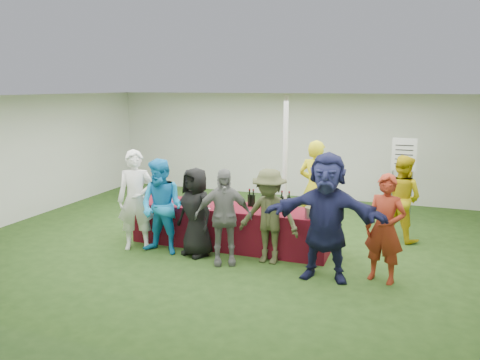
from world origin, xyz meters
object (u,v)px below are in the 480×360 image
(customer_1, at_px, (162,207))
(customer_3, at_px, (223,217))
(wine_list_sign, at_px, (404,161))
(customer_4, at_px, (269,216))
(dump_bucket, at_px, (313,212))
(customer_5, at_px, (326,217))
(staff_back, at_px, (401,198))
(customer_2, at_px, (196,212))
(staff_pourer, at_px, (315,188))
(customer_6, at_px, (385,229))
(serving_table, at_px, (230,226))
(customer_0, at_px, (136,200))

(customer_1, bearing_deg, customer_3, 0.08)
(wine_list_sign, distance_m, customer_1, 5.27)
(customer_4, bearing_deg, dump_bucket, 27.90)
(customer_5, bearing_deg, customer_4, 158.89)
(staff_back, relative_size, customer_5, 0.84)
(wine_list_sign, height_order, customer_2, wine_list_sign)
(staff_pourer, height_order, customer_5, customer_5)
(staff_pourer, height_order, customer_1, staff_pourer)
(customer_3, distance_m, customer_6, 2.51)
(customer_2, height_order, customer_6, customer_6)
(serving_table, height_order, staff_back, staff_back)
(customer_4, bearing_deg, serving_table, 153.95)
(customer_4, relative_size, customer_6, 0.96)
(customer_1, height_order, customer_5, customer_5)
(staff_back, distance_m, customer_5, 2.55)
(staff_back, distance_m, customer_4, 2.82)
(customer_0, distance_m, customer_1, 0.56)
(customer_3, bearing_deg, customer_4, -0.33)
(serving_table, xyz_separation_m, customer_0, (-1.52, -0.68, 0.52))
(customer_6, bearing_deg, serving_table, -176.80)
(dump_bucket, distance_m, customer_6, 1.25)
(staff_back, height_order, customer_2, staff_back)
(serving_table, bearing_deg, customer_1, -142.74)
(serving_table, height_order, customer_0, customer_0)
(customer_2, relative_size, customer_4, 0.98)
(wine_list_sign, bearing_deg, staff_pourer, -134.69)
(dump_bucket, height_order, customer_5, customer_5)
(dump_bucket, bearing_deg, customer_4, -155.96)
(serving_table, xyz_separation_m, customer_1, (-0.97, -0.74, 0.46))
(customer_0, distance_m, customer_2, 1.15)
(customer_2, relative_size, customer_5, 0.79)
(serving_table, relative_size, staff_pourer, 1.92)
(serving_table, xyz_separation_m, dump_bucket, (1.56, -0.22, 0.46))
(serving_table, distance_m, wine_list_sign, 4.14)
(serving_table, bearing_deg, staff_back, 26.89)
(customer_5, bearing_deg, customer_3, 176.84)
(staff_pourer, xyz_separation_m, customer_6, (1.42, -1.90, -0.12))
(serving_table, distance_m, staff_pourer, 1.89)
(wine_list_sign, distance_m, customer_0, 5.64)
(customer_4, bearing_deg, customer_3, -152.21)
(staff_back, bearing_deg, customer_4, 74.42)
(customer_2, xyz_separation_m, customer_3, (0.59, -0.20, 0.03))
(customer_1, bearing_deg, customer_0, 178.01)
(serving_table, relative_size, customer_1, 2.16)
(staff_back, xyz_separation_m, customer_4, (-2.00, -1.98, -0.02))
(customer_1, bearing_deg, customer_2, 15.01)
(staff_back, bearing_deg, dump_bucket, 81.24)
(staff_back, height_order, customer_6, customer_6)
(customer_2, distance_m, customer_4, 1.28)
(customer_0, height_order, customer_3, customer_0)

